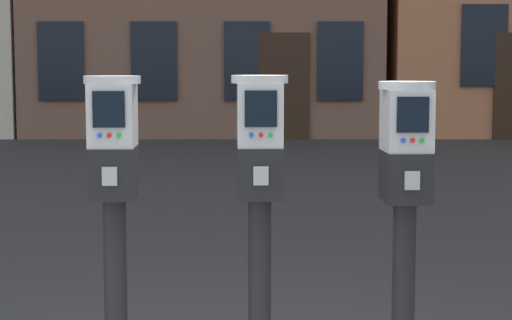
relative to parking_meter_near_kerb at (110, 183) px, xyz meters
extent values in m
cylinder|color=black|center=(0.00, 0.00, -0.48)|extent=(0.09, 0.09, 0.85)
cube|color=black|center=(0.00, 0.00, 0.04)|extent=(0.18, 0.25, 0.20)
cube|color=#A5A8AD|center=(0.00, -0.13, 0.04)|extent=(0.06, 0.01, 0.07)
cube|color=#B7BABF|center=(0.00, 0.00, 0.26)|extent=(0.18, 0.23, 0.24)
cube|color=black|center=(0.00, -0.12, 0.29)|extent=(0.12, 0.01, 0.13)
cylinder|color=blue|center=(-0.03, -0.12, 0.19)|extent=(0.02, 0.01, 0.02)
cylinder|color=red|center=(0.00, -0.12, 0.19)|extent=(0.02, 0.01, 0.02)
cylinder|color=green|center=(0.04, -0.12, 0.19)|extent=(0.02, 0.01, 0.02)
cylinder|color=#B7BABF|center=(0.00, 0.00, 0.39)|extent=(0.22, 0.22, 0.03)
cylinder|color=black|center=(0.56, 0.00, -0.48)|extent=(0.09, 0.09, 0.85)
cube|color=black|center=(0.56, 0.00, 0.04)|extent=(0.18, 0.25, 0.20)
cube|color=#A5A8AD|center=(0.56, -0.13, 0.04)|extent=(0.06, 0.01, 0.07)
cube|color=#B7BABF|center=(0.56, 0.00, 0.26)|extent=(0.18, 0.23, 0.24)
cube|color=black|center=(0.56, -0.12, 0.29)|extent=(0.12, 0.01, 0.14)
cylinder|color=blue|center=(0.53, -0.12, 0.19)|extent=(0.02, 0.01, 0.02)
cylinder|color=red|center=(0.56, -0.12, 0.19)|extent=(0.02, 0.01, 0.02)
cylinder|color=green|center=(0.60, -0.12, 0.19)|extent=(0.02, 0.01, 0.02)
cylinder|color=#B7BABF|center=(0.56, 0.00, 0.40)|extent=(0.22, 0.22, 0.03)
cylinder|color=black|center=(1.12, 0.00, -0.49)|extent=(0.09, 0.09, 0.84)
cube|color=black|center=(1.12, 0.00, 0.02)|extent=(0.18, 0.25, 0.19)
cube|color=#A5A8AD|center=(1.13, -0.13, 0.02)|extent=(0.06, 0.01, 0.07)
cube|color=#B7BABF|center=(1.12, 0.00, 0.24)|extent=(0.18, 0.23, 0.24)
cube|color=black|center=(1.13, -0.12, 0.27)|extent=(0.12, 0.01, 0.13)
cylinder|color=blue|center=(1.09, -0.12, 0.17)|extent=(0.02, 0.01, 0.02)
cylinder|color=red|center=(1.13, -0.12, 0.17)|extent=(0.02, 0.01, 0.02)
cylinder|color=green|center=(1.16, -0.12, 0.17)|extent=(0.02, 0.01, 0.02)
cylinder|color=#B7BABF|center=(1.12, 0.00, 0.37)|extent=(0.22, 0.22, 0.03)
cube|color=black|center=(-3.28, 14.44, 0.50)|extent=(0.90, 0.06, 1.54)
cube|color=black|center=(-1.45, 14.44, 0.50)|extent=(0.90, 0.06, 1.54)
cube|color=black|center=(0.37, 14.44, 0.50)|extent=(0.90, 0.06, 1.54)
cube|color=black|center=(2.20, 14.44, 0.50)|extent=(0.90, 0.06, 1.54)
cube|color=black|center=(1.10, 14.44, 0.00)|extent=(1.00, 0.07, 2.10)
cube|color=black|center=(5.02, 14.44, 0.80)|extent=(0.90, 0.06, 1.60)
camera|label=1|loc=(0.55, -3.46, 0.46)|focal=63.78mm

